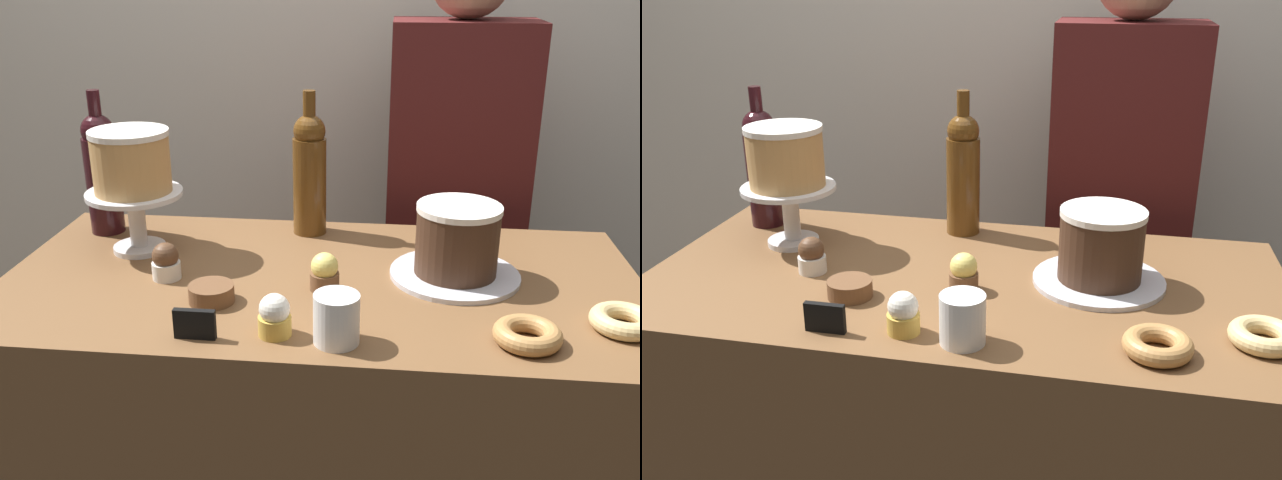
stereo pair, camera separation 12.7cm
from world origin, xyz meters
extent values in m
cube|color=silver|center=(0.00, 0.90, 1.30)|extent=(6.00, 0.05, 2.60)
cube|color=brown|center=(0.00, 0.00, 0.47)|extent=(1.26, 0.64, 0.95)
cylinder|color=silver|center=(-0.40, 0.10, 0.95)|extent=(0.11, 0.11, 0.01)
cylinder|color=silver|center=(-0.40, 0.10, 1.01)|extent=(0.04, 0.04, 0.11)
cylinder|color=silver|center=(-0.40, 0.10, 1.08)|extent=(0.20, 0.20, 0.01)
cylinder|color=tan|center=(-0.40, 0.10, 1.14)|extent=(0.16, 0.16, 0.12)
cylinder|color=white|center=(-0.40, 0.10, 1.20)|extent=(0.16, 0.16, 0.01)
cylinder|color=silver|center=(0.26, 0.03, 0.95)|extent=(0.26, 0.26, 0.01)
cylinder|color=#3D2619|center=(0.26, 0.03, 1.02)|extent=(0.16, 0.16, 0.13)
cylinder|color=white|center=(0.26, 0.03, 1.09)|extent=(0.16, 0.16, 0.01)
cylinder|color=#5B3814|center=(-0.05, 0.25, 1.06)|extent=(0.08, 0.08, 0.22)
sphere|color=#5B3814|center=(-0.05, 0.25, 1.18)|extent=(0.07, 0.07, 0.07)
cylinder|color=#5B3814|center=(-0.05, 0.25, 1.23)|extent=(0.03, 0.03, 0.08)
cylinder|color=black|center=(-0.52, 0.21, 1.06)|extent=(0.08, 0.08, 0.22)
sphere|color=black|center=(-0.52, 0.21, 1.18)|extent=(0.07, 0.07, 0.07)
cylinder|color=black|center=(-0.52, 0.21, 1.23)|extent=(0.03, 0.03, 0.08)
cylinder|color=gold|center=(-0.05, -0.24, 0.96)|extent=(0.06, 0.06, 0.03)
sphere|color=white|center=(-0.05, -0.24, 0.99)|extent=(0.05, 0.05, 0.05)
cylinder|color=white|center=(-0.30, -0.04, 0.96)|extent=(0.06, 0.06, 0.03)
sphere|color=brown|center=(-0.30, -0.04, 0.99)|extent=(0.05, 0.05, 0.05)
cylinder|color=brown|center=(0.01, -0.05, 0.96)|extent=(0.06, 0.06, 0.03)
sphere|color=#EFDB6B|center=(0.01, -0.05, 0.99)|extent=(0.05, 0.05, 0.05)
torus|color=#B27F47|center=(0.36, -0.22, 0.96)|extent=(0.11, 0.11, 0.03)
torus|color=#E0C17F|center=(0.53, -0.15, 0.96)|extent=(0.11, 0.11, 0.03)
cylinder|color=brown|center=(-0.19, -0.13, 0.95)|extent=(0.08, 0.08, 0.01)
cylinder|color=brown|center=(-0.19, -0.13, 0.96)|extent=(0.08, 0.08, 0.01)
cylinder|color=brown|center=(-0.19, -0.13, 0.97)|extent=(0.08, 0.08, 0.01)
cube|color=black|center=(-0.18, -0.26, 0.97)|extent=(0.07, 0.01, 0.05)
cylinder|color=white|center=(0.05, -0.25, 0.99)|extent=(0.08, 0.08, 0.08)
cube|color=black|center=(0.30, 0.55, 0.42)|extent=(0.28, 0.18, 0.85)
cube|color=#4C1919|center=(0.30, 0.55, 1.12)|extent=(0.36, 0.22, 0.55)
camera|label=1|loc=(0.14, -1.24, 1.52)|focal=38.85mm
camera|label=2|loc=(0.26, -1.22, 1.52)|focal=38.85mm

